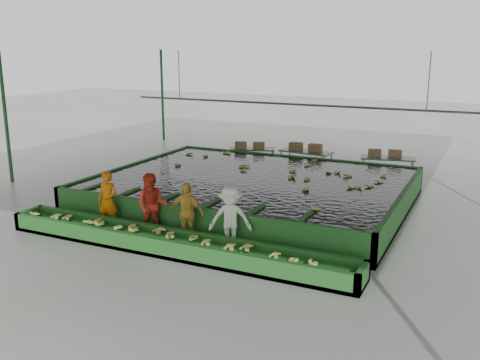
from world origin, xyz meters
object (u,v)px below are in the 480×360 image
at_px(worker_a, 108,201).
at_px(packing_table_right, 387,169).
at_px(worker_c, 186,213).
at_px(box_stack_mid, 305,150).
at_px(flotation_tank, 253,189).
at_px(packing_table_left, 252,158).
at_px(sorting_trough, 171,243).
at_px(worker_b, 152,205).
at_px(box_stack_right, 385,157).
at_px(packing_table_mid, 306,162).
at_px(worker_d, 230,219).
at_px(box_stack_left, 250,148).

relative_size(worker_a, packing_table_right, 0.82).
xyz_separation_m(worker_c, box_stack_mid, (0.23, 9.11, 0.14)).
relative_size(flotation_tank, packing_table_left, 5.08).
bearing_deg(sorting_trough, worker_b, 144.26).
distance_m(sorting_trough, packing_table_left, 10.05).
height_order(flotation_tank, box_stack_right, box_stack_right).
distance_m(flotation_tank, packing_table_mid, 4.74).
height_order(sorting_trough, packing_table_left, packing_table_left).
relative_size(worker_d, box_stack_mid, 1.26).
xyz_separation_m(sorting_trough, worker_c, (-0.01, 0.80, 0.59)).
height_order(flotation_tank, box_stack_left, box_stack_left).
bearing_deg(worker_a, sorting_trough, -24.59).
xyz_separation_m(sorting_trough, worker_d, (1.30, 0.80, 0.61)).
distance_m(flotation_tank, packing_table_right, 6.15).
xyz_separation_m(flotation_tank, worker_a, (-2.64, -4.30, 0.40)).
bearing_deg(worker_a, packing_table_mid, 64.35).
relative_size(sorting_trough, worker_b, 5.54).
bearing_deg(box_stack_right, packing_table_right, -27.41).
height_order(sorting_trough, worker_c, worker_c).
bearing_deg(worker_d, sorting_trough, -172.62).
bearing_deg(packing_table_left, packing_table_mid, 0.47).
height_order(packing_table_mid, box_stack_right, box_stack_right).
xyz_separation_m(flotation_tank, box_stack_right, (3.40, 5.10, 0.49)).
distance_m(flotation_tank, worker_a, 5.06).
xyz_separation_m(worker_c, box_stack_right, (3.41, 9.40, 0.11)).
xyz_separation_m(packing_table_right, box_stack_left, (-5.78, -0.39, 0.42)).
bearing_deg(box_stack_right, box_stack_left, -175.22).
bearing_deg(packing_table_mid, sorting_trough, -91.60).
distance_m(sorting_trough, packing_table_right, 10.73).
xyz_separation_m(worker_a, box_stack_mid, (2.86, 9.11, 0.13)).
height_order(flotation_tank, packing_table_mid, packing_table_mid).
height_order(worker_c, box_stack_right, worker_c).
distance_m(box_stack_left, box_stack_mid, 2.46).
bearing_deg(worker_b, box_stack_left, 75.04).
xyz_separation_m(flotation_tank, box_stack_left, (-2.23, 4.63, 0.45)).
distance_m(sorting_trough, box_stack_right, 10.77).
bearing_deg(worker_a, flotation_tank, 50.68).
xyz_separation_m(worker_a, worker_d, (3.95, 0.00, 0.01)).
xyz_separation_m(worker_a, worker_b, (1.53, 0.00, 0.05)).
distance_m(worker_c, worker_d, 1.32).
relative_size(worker_b, box_stack_left, 1.42).
bearing_deg(packing_table_right, box_stack_mid, -176.32).
distance_m(flotation_tank, worker_c, 4.32).
height_order(flotation_tank, box_stack_mid, box_stack_mid).
bearing_deg(worker_c, worker_b, 171.85).
height_order(worker_c, packing_table_left, worker_c).
xyz_separation_m(worker_d, packing_table_right, (2.24, 9.32, -0.39)).
bearing_deg(sorting_trough, box_stack_left, 102.94).
xyz_separation_m(flotation_tank, packing_table_left, (-2.16, 4.71, -0.00)).
relative_size(worker_d, box_stack_left, 1.35).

